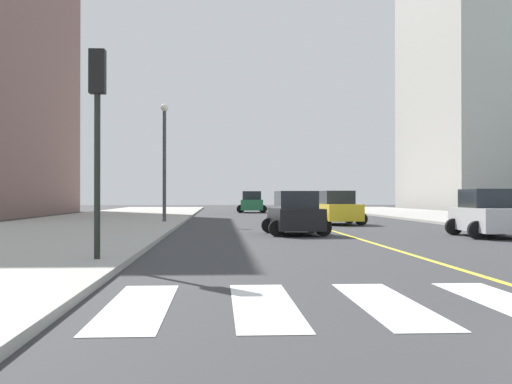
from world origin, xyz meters
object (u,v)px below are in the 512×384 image
object	(u,v)px
traffic_light_far_corner	(97,112)
car_silver_nearest	(489,214)
car_green_third	(252,203)
car_yellow_second	(338,209)
street_lamp	(164,151)
car_black_fourth	(295,214)

from	to	relation	value
traffic_light_far_corner	car_silver_nearest	bearing A→B (deg)	35.18
car_green_third	traffic_light_far_corner	size ratio (longest dim) A/B	0.99
car_silver_nearest	car_yellow_second	world-z (taller)	car_yellow_second
street_lamp	car_green_third	bearing A→B (deg)	75.87
car_silver_nearest	street_lamp	world-z (taller)	street_lamp
car_black_fourth	street_lamp	bearing A→B (deg)	118.64
car_silver_nearest	car_yellow_second	distance (m)	11.79
traffic_light_far_corner	street_lamp	xyz separation A→B (m)	(-0.34, 21.44, 0.65)
car_black_fourth	car_yellow_second	bearing A→B (deg)	66.58
car_yellow_second	street_lamp	bearing A→B (deg)	-7.93
car_yellow_second	traffic_light_far_corner	xyz separation A→B (m)	(-9.42, -20.47, 2.61)
traffic_light_far_corner	street_lamp	distance (m)	21.46
car_black_fourth	traffic_light_far_corner	xyz separation A→B (m)	(-5.88, -11.18, 2.66)
car_yellow_second	traffic_light_far_corner	distance (m)	22.68
traffic_light_far_corner	street_lamp	bearing A→B (deg)	90.90
car_yellow_second	car_black_fourth	distance (m)	9.94
car_silver_nearest	car_green_third	size ratio (longest dim) A/B	0.90
street_lamp	traffic_light_far_corner	bearing A→B (deg)	-89.10
car_green_third	traffic_light_far_corner	xyz separation A→B (m)	(-5.92, -46.29, 2.53)
car_yellow_second	street_lamp	distance (m)	10.33
car_green_third	traffic_light_far_corner	distance (m)	46.74
car_silver_nearest	traffic_light_far_corner	size ratio (longest dim) A/B	0.89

